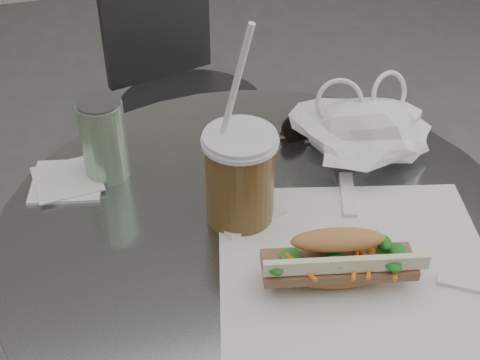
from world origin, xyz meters
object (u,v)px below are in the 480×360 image
object	(u,v)px
banh_mi	(338,260)
drink_can	(104,139)
chair_far	(187,141)
iced_coffee	(240,176)
sunglasses	(310,126)
cafe_table	(259,346)

from	to	relation	value
banh_mi	drink_can	size ratio (longest dim) A/B	1.91
chair_far	iced_coffee	size ratio (longest dim) A/B	2.40
drink_can	sunglasses	bearing A→B (deg)	2.01
iced_coffee	drink_can	size ratio (longest dim) A/B	2.32
chair_far	sunglasses	xyz separation A→B (m)	(0.08, -0.64, 0.43)
banh_mi	iced_coffee	xyz separation A→B (m)	(-0.08, 0.16, 0.03)
banh_mi	chair_far	bearing A→B (deg)	102.16
banh_mi	drink_can	bearing A→B (deg)	140.58
cafe_table	drink_can	world-z (taller)	drink_can
banh_mi	sunglasses	size ratio (longest dim) A/B	2.43
sunglasses	drink_can	size ratio (longest dim) A/B	0.79
cafe_table	drink_can	distance (m)	0.43
chair_far	drink_can	bearing A→B (deg)	54.44
cafe_table	chair_far	world-z (taller)	cafe_table
iced_coffee	drink_can	bearing A→B (deg)	136.71
chair_far	banh_mi	distance (m)	1.07
banh_mi	iced_coffee	world-z (taller)	iced_coffee
iced_coffee	sunglasses	xyz separation A→B (m)	(0.17, 0.17, -0.06)
banh_mi	cafe_table	bearing A→B (deg)	123.90
cafe_table	chair_far	bearing A→B (deg)	85.63
sunglasses	drink_can	xyz separation A→B (m)	(-0.34, -0.01, 0.05)
drink_can	banh_mi	bearing A→B (deg)	-52.20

